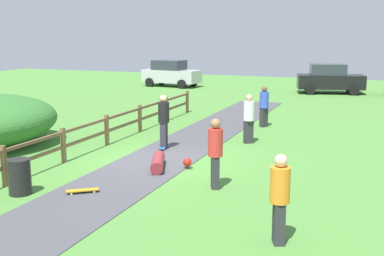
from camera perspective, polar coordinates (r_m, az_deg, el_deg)
ground_plane at (r=15.67m, az=-3.98°, el=-3.75°), size 60.00×60.00×0.00m
asphalt_path at (r=15.67m, az=-3.99°, el=-3.72°), size 2.40×28.00×0.02m
wooden_fence at (r=16.77m, az=-12.08°, el=-0.64°), size 0.12×18.12×1.10m
trash_bin at (r=13.08m, az=-19.26°, el=-5.34°), size 0.56×0.56×0.90m
skater_riding at (r=16.92m, az=-3.28°, el=1.08°), size 0.44×0.82×1.87m
skater_fallen at (r=14.69m, az=-3.68°, el=-3.96°), size 1.39×1.53×0.36m
skateboard_loose at (r=12.80m, az=-12.51°, el=-7.02°), size 0.76×0.64×0.08m
bystander_red at (r=12.69m, az=2.71°, el=-2.55°), size 0.50×0.50×1.84m
bystander_orange at (r=9.56m, az=10.08°, el=-7.59°), size 0.49×0.49×1.77m
bystander_blue at (r=21.14m, az=8.31°, el=2.71°), size 0.52×0.52×1.74m
bystander_white at (r=17.94m, az=6.56°, el=1.35°), size 0.53×0.53×1.79m
parked_car_black at (r=33.53m, az=15.60°, el=5.49°), size 4.48×2.72×1.92m
parked_car_silver at (r=36.44m, az=-2.45°, el=6.31°), size 4.37×2.37×1.92m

